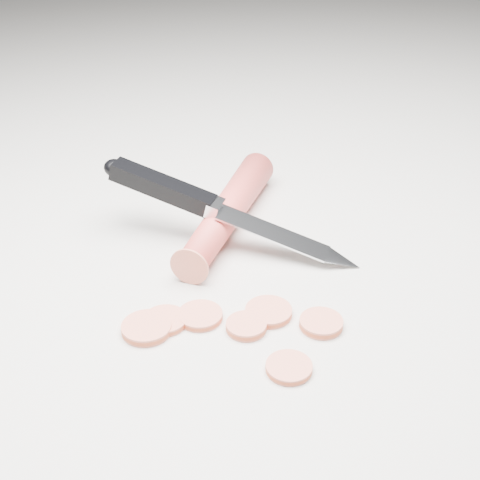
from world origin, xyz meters
TOP-DOWN VIEW (x-y plane):
  - ground at (0.00, 0.00)m, footprint 2.40×2.40m
  - carrot at (0.06, 0.07)m, footprint 0.18×0.14m
  - carrot_slice_0 at (-0.06, -0.03)m, footprint 0.04×0.04m
  - carrot_slice_1 at (0.01, -0.06)m, footprint 0.04×0.04m
  - carrot_slice_2 at (-0.03, -0.04)m, footprint 0.04×0.04m
  - carrot_slice_3 at (-0.01, -0.12)m, footprint 0.03×0.03m
  - carrot_slice_4 at (0.04, -0.10)m, footprint 0.03×0.03m
  - carrot_slice_5 at (-0.08, -0.03)m, footprint 0.04×0.04m
  - carrot_slice_6 at (-0.01, -0.07)m, footprint 0.03×0.03m
  - kitchen_knife at (0.05, 0.04)m, footprint 0.17×0.21m

SIDE VIEW (x-z plane):
  - ground at x=0.00m, z-range 0.00..0.00m
  - carrot_slice_3 at x=-0.01m, z-range 0.00..0.01m
  - carrot_slice_0 at x=-0.06m, z-range 0.00..0.01m
  - carrot_slice_2 at x=-0.03m, z-range 0.00..0.01m
  - carrot_slice_1 at x=0.01m, z-range 0.00..0.01m
  - carrot_slice_6 at x=-0.01m, z-range 0.00..0.01m
  - carrot_slice_4 at x=0.04m, z-range 0.00..0.01m
  - carrot_slice_5 at x=-0.08m, z-range 0.00..0.01m
  - carrot at x=0.06m, z-range 0.00..0.03m
  - kitchen_knife at x=0.05m, z-range 0.00..0.07m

